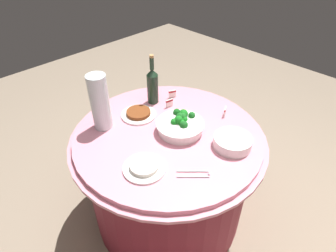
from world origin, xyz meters
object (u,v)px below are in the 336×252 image
Objects in this scene: decorative_fruit_vase at (100,104)px; food_plate_rice at (144,167)px; label_placard_mid at (225,111)px; serving_tongs at (194,174)px; plate_stack at (232,142)px; food_plate_stir_fry at (139,114)px; wine_bottle at (153,85)px; label_placard_front at (169,103)px; label_placard_rear at (172,93)px; broccoli_bowl at (180,125)px.

decorative_fruit_vase is 0.47m from food_plate_rice.
food_plate_rice is 4.00× the size of label_placard_mid.
serving_tongs is 0.66× the size of food_plate_rice.
food_plate_rice is at bearing -24.63° from plate_stack.
wine_bottle is at bearing -162.59° from food_plate_stir_fry.
label_placard_mid is at bearing 119.71° from label_placard_front.
serving_tongs is at bearing 56.55° from label_placard_front.
decorative_fruit_vase is 1.55× the size of food_plate_rice.
label_placard_rear is at bearing -102.32° from plate_stack.
wine_bottle is at bearing -136.50° from food_plate_rice.
label_placard_front is at bearing 162.42° from food_plate_stir_fry.
label_placard_mid is 0.39m from label_placard_rear.
label_placard_front and label_placard_mid have the same top height.
wine_bottle is (-0.10, -0.35, 0.09)m from broccoli_bowl.
food_plate_stir_fry is at bearing 17.41° from wine_bottle.
plate_stack is at bearing 178.89° from serving_tongs.
wine_bottle reaches higher than label_placard_rear.
label_placard_rear is (-0.44, -0.58, 0.03)m from serving_tongs.
serving_tongs is at bearing 54.69° from broccoli_bowl.
broccoli_bowl is at bearing -166.34° from food_plate_rice.
plate_stack is 0.77m from decorative_fruit_vase.
food_plate_rice is (0.06, 0.44, -0.15)m from decorative_fruit_vase.
decorative_fruit_vase is at bearing -1.24° from wine_bottle.
label_placard_front is at bearing 105.97° from wine_bottle.
broccoli_bowl is at bearing 104.39° from food_plate_stir_fry.
food_plate_stir_fry reaches higher than serving_tongs.
decorative_fruit_vase is 1.55× the size of food_plate_stir_fry.
decorative_fruit_vase is at bearing -16.01° from food_plate_stir_fry.
wine_bottle is (0.00, -0.64, 0.10)m from plate_stack.
plate_stack is 0.30m from label_placard_mid.
food_plate_rice is at bearing 82.23° from decorative_fruit_vase.
serving_tongs is at bearing 20.94° from label_placard_mid.
label_placard_rear reaches higher than serving_tongs.
broccoli_bowl is at bearing -16.15° from label_placard_mid.
wine_bottle is at bearing -89.79° from plate_stack.
label_placard_rear is (-0.10, -0.07, 0.00)m from label_placard_front.
wine_bottle is 0.72m from serving_tongs.
plate_stack is 3.82× the size of label_placard_front.
food_plate_rice is 0.58m from label_placard_front.
plate_stack is at bearing 121.43° from decorative_fruit_vase.
label_placard_mid is (-0.39, 0.38, 0.02)m from food_plate_stir_fry.
decorative_fruit_vase is at bearing -36.13° from label_placard_mid.
label_placard_rear is (-0.13, 0.05, -0.10)m from wine_bottle.
label_placard_front is 1.00× the size of label_placard_mid.
serving_tongs is (0.31, 0.64, -0.12)m from wine_bottle.
wine_bottle is 1.53× the size of food_plate_stir_fry.
decorative_fruit_vase reaches higher than broccoli_bowl.
wine_bottle is 6.11× the size of label_placard_front.
label_placard_mid reaches higher than food_plate_rice.
label_placard_front is at bearing 35.24° from label_placard_rear.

